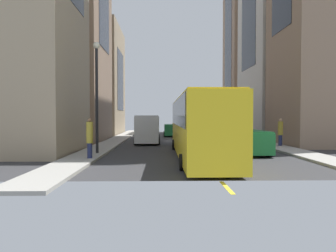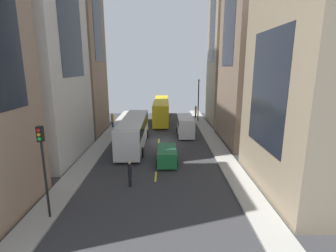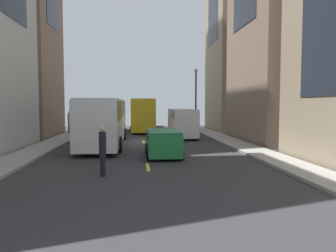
# 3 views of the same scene
# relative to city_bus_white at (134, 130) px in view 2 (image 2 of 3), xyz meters

# --- Properties ---
(ground_plane) EXTENTS (39.69, 39.69, 0.00)m
(ground_plane) POSITION_rel_city_bus_white_xyz_m (2.87, 1.90, -2.01)
(ground_plane) COLOR #333335
(sidewalk_west) EXTENTS (1.97, 44.00, 0.15)m
(sidewalk_west) POSITION_rel_city_bus_white_xyz_m (-3.99, 1.90, -1.93)
(sidewalk_west) COLOR #9E9B93
(sidewalk_west) RESTS_ON ground
(sidewalk_east) EXTENTS (1.97, 44.00, 0.15)m
(sidewalk_east) POSITION_rel_city_bus_white_xyz_m (9.74, 1.90, -1.93)
(sidewalk_east) COLOR #9E9B93
(sidewalk_east) RESTS_ON ground
(lane_stripe_1) EXTENTS (0.16, 2.00, 0.01)m
(lane_stripe_1) POSITION_rel_city_bus_white_xyz_m (2.87, -8.60, -2.00)
(lane_stripe_1) COLOR yellow
(lane_stripe_1) RESTS_ON ground
(lane_stripe_2) EXTENTS (0.16, 2.00, 0.01)m
(lane_stripe_2) POSITION_rel_city_bus_white_xyz_m (2.87, 1.90, -2.00)
(lane_stripe_2) COLOR yellow
(lane_stripe_2) RESTS_ON ground
(lane_stripe_3) EXTENTS (0.16, 2.00, 0.01)m
(lane_stripe_3) POSITION_rel_city_bus_white_xyz_m (2.87, 12.40, -2.00)
(lane_stripe_3) COLOR yellow
(lane_stripe_3) RESTS_ON ground
(lane_stripe_4) EXTENTS (0.16, 2.00, 0.01)m
(lane_stripe_4) POSITION_rel_city_bus_white_xyz_m (2.87, 22.90, -2.00)
(lane_stripe_4) COLOR yellow
(lane_stripe_4) RESTS_ON ground
(building_east_0) EXTENTS (7.87, 11.21, 15.02)m
(building_east_0) POSITION_rel_city_bus_white_xyz_m (14.82, -10.79, 5.50)
(building_east_0) COLOR tan
(building_east_0) RESTS_ON ground
(city_bus_white) EXTENTS (2.80, 12.04, 3.35)m
(city_bus_white) POSITION_rel_city_bus_white_xyz_m (0.00, 0.00, 0.00)
(city_bus_white) COLOR silver
(city_bus_white) RESTS_ON ground
(streetcar_yellow) EXTENTS (2.70, 14.60, 3.59)m
(streetcar_yellow) POSITION_rel_city_bus_white_xyz_m (2.98, 14.87, 0.12)
(streetcar_yellow) COLOR yellow
(streetcar_yellow) RESTS_ON ground
(delivery_van_white) EXTENTS (2.25, 5.72, 2.58)m
(delivery_van_white) POSITION_rel_city_bus_white_xyz_m (6.40, 4.69, -0.49)
(delivery_van_white) COLOR white
(delivery_van_white) RESTS_ON ground
(car_green_0) EXTENTS (1.99, 4.58, 1.56)m
(car_green_0) POSITION_rel_city_bus_white_xyz_m (-0.67, 13.18, -1.09)
(car_green_0) COLOR #1E7238
(car_green_0) RESTS_ON ground
(car_green_1) EXTENTS (1.98, 4.01, 1.50)m
(car_green_1) POSITION_rel_city_bus_white_xyz_m (3.85, -5.51, -1.12)
(car_green_1) COLOR #1E7238
(car_green_1) RESTS_ON ground
(pedestrian_crossing_near) EXTENTS (0.30, 0.30, 2.09)m
(pedestrian_crossing_near) POSITION_rel_city_bus_white_xyz_m (0.94, -10.41, -0.88)
(pedestrian_crossing_near) COLOR black
(pedestrian_crossing_near) RESTS_ON ground
(pedestrian_waiting_curb) EXTENTS (0.37, 0.37, 2.24)m
(pedestrian_waiting_curb) POSITION_rel_city_bus_white_xyz_m (9.16, 16.12, -0.67)
(pedestrian_waiting_curb) COLOR navy
(pedestrian_waiting_curb) RESTS_ON ground
(pedestrian_walking_far) EXTENTS (0.39, 0.39, 2.18)m
(pedestrian_walking_far) POSITION_rel_city_bus_white_xyz_m (-4.35, 8.96, -0.70)
(pedestrian_walking_far) COLOR navy
(pedestrian_walking_far) RESTS_ON ground
(traffic_light_near_corner) EXTENTS (0.32, 0.44, 5.72)m
(traffic_light_near_corner) POSITION_rel_city_bus_white_xyz_m (-3.40, -14.72, 2.13)
(traffic_light_near_corner) COLOR black
(traffic_light_near_corner) RESTS_ON ground
(streetlamp_near) EXTENTS (0.44, 0.44, 7.05)m
(streetlamp_near) POSITION_rel_city_bus_white_xyz_m (9.25, 13.63, 2.46)
(streetlamp_near) COLOR black
(streetlamp_near) RESTS_ON ground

